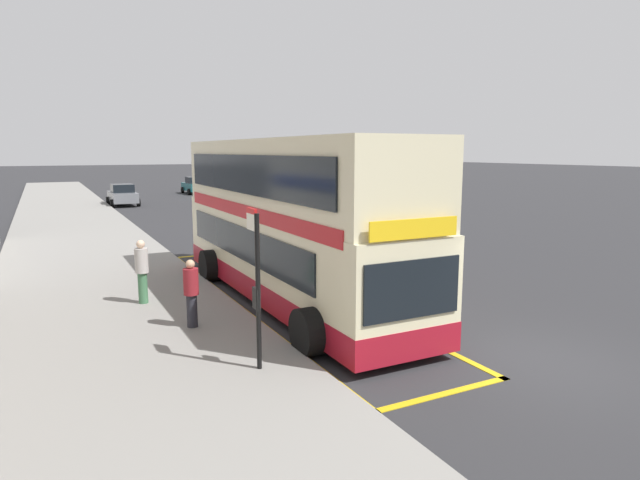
# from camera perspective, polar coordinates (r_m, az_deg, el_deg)

# --- Properties ---
(ground_plane) EXTENTS (260.00, 260.00, 0.00)m
(ground_plane) POSITION_cam_1_polar(r_m,az_deg,el_deg) (40.07, -15.01, 3.18)
(ground_plane) COLOR #28282B
(pavement_near) EXTENTS (6.00, 76.00, 0.14)m
(pavement_near) POSITION_cam_1_polar(r_m,az_deg,el_deg) (39.21, -25.06, 2.59)
(pavement_near) COLOR gray
(pavement_near) RESTS_ON ground
(double_decker_bus) EXTENTS (3.14, 11.38, 4.40)m
(double_decker_bus) POSITION_cam_1_polar(r_m,az_deg,el_deg) (14.84, -3.46, 1.46)
(double_decker_bus) COLOR beige
(double_decker_bus) RESTS_ON ground
(bus_bay_markings) EXTENTS (2.96, 14.29, 0.01)m
(bus_bay_markings) POSITION_cam_1_polar(r_m,az_deg,el_deg) (15.56, -4.14, -5.92)
(bus_bay_markings) COLOR gold
(bus_bay_markings) RESTS_ON ground
(bus_stop_sign) EXTENTS (0.09, 0.51, 2.94)m
(bus_stop_sign) POSITION_cam_1_polar(r_m,az_deg,el_deg) (9.87, -6.70, -3.94)
(bus_stop_sign) COLOR black
(bus_stop_sign) RESTS_ON pavement_near
(parked_car_white_kerbside) EXTENTS (2.09, 4.20, 1.62)m
(parked_car_white_kerbside) POSITION_cam_1_polar(r_m,az_deg,el_deg) (41.99, -9.03, 4.75)
(parked_car_white_kerbside) COLOR silver
(parked_car_white_kerbside) RESTS_ON ground
(parked_car_grey_behind) EXTENTS (2.09, 4.20, 1.62)m
(parked_car_grey_behind) POSITION_cam_1_polar(r_m,az_deg,el_deg) (43.69, -20.05, 4.47)
(parked_car_grey_behind) COLOR slate
(parked_car_grey_behind) RESTS_ON ground
(parked_car_teal_ahead) EXTENTS (2.09, 4.20, 1.62)m
(parked_car_teal_ahead) POSITION_cam_1_polar(r_m,az_deg,el_deg) (53.80, -12.99, 5.62)
(parked_car_teal_ahead) COLOR #196066
(parked_car_teal_ahead) RESTS_ON ground
(parked_car_silver_across) EXTENTS (2.09, 4.20, 1.62)m
(parked_car_silver_across) POSITION_cam_1_polar(r_m,az_deg,el_deg) (35.15, -5.28, 3.94)
(parked_car_silver_across) COLOR #B2B5BA
(parked_car_silver_across) RESTS_ON ground
(pedestrian_waiting_near_sign) EXTENTS (0.34, 0.34, 1.68)m
(pedestrian_waiting_near_sign) POSITION_cam_1_polar(r_m,az_deg,el_deg) (14.89, -18.23, -2.92)
(pedestrian_waiting_near_sign) COLOR #3F724C
(pedestrian_waiting_near_sign) RESTS_ON pavement_near
(pedestrian_further_back) EXTENTS (0.34, 0.34, 1.56)m
(pedestrian_further_back) POSITION_cam_1_polar(r_m,az_deg,el_deg) (12.60, -13.39, -5.23)
(pedestrian_further_back) COLOR #26262D
(pedestrian_further_back) RESTS_ON pavement_near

